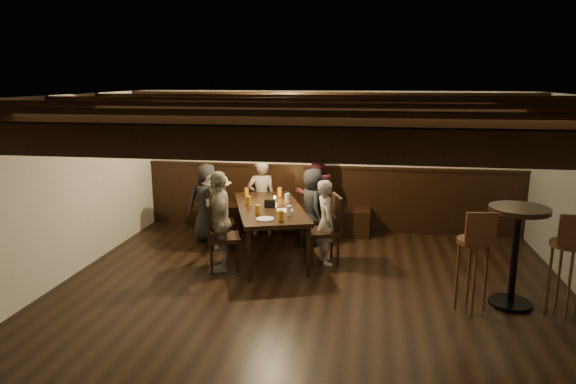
% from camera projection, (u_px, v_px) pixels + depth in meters
% --- Properties ---
extents(room, '(7.00, 7.00, 7.00)m').
position_uv_depth(room, '(305.00, 183.00, 7.65)').
color(room, black).
rests_on(room, ground).
extents(dining_table, '(1.51, 2.20, 0.76)m').
position_uv_depth(dining_table, '(270.00, 210.00, 7.57)').
color(dining_table, black).
rests_on(dining_table, floor).
extents(chair_left_near, '(0.51, 0.51, 0.88)m').
position_uv_depth(chair_left_near, '(220.00, 232.00, 7.98)').
color(chair_left_near, black).
rests_on(chair_left_near, floor).
extents(chair_left_far, '(0.56, 0.56, 0.96)m').
position_uv_depth(chair_left_far, '(222.00, 249.00, 7.10)').
color(chair_left_far, black).
rests_on(chair_left_far, floor).
extents(chair_right_near, '(0.50, 0.50, 0.86)m').
position_uv_depth(chair_right_near, '(311.00, 228.00, 8.21)').
color(chair_right_near, black).
rests_on(chair_right_near, floor).
extents(chair_right_far, '(0.57, 0.57, 0.99)m').
position_uv_depth(chair_right_far, '(324.00, 243.00, 7.33)').
color(chair_right_far, black).
rests_on(chair_right_far, floor).
extents(person_bench_left, '(0.72, 0.58, 1.27)m').
position_uv_depth(person_bench_left, '(207.00, 202.00, 8.30)').
color(person_bench_left, black).
rests_on(person_bench_left, floor).
extents(person_bench_centre, '(0.54, 0.44, 1.29)m').
position_uv_depth(person_bench_centre, '(261.00, 198.00, 8.59)').
color(person_bench_centre, gray).
rests_on(person_bench_centre, floor).
extents(person_bench_right, '(0.82, 0.73, 1.42)m').
position_uv_depth(person_bench_right, '(316.00, 194.00, 8.57)').
color(person_bench_right, '#561D2A').
rests_on(person_bench_right, floor).
extents(person_left_near, '(0.67, 0.88, 1.20)m').
position_uv_depth(person_left_near, '(218.00, 211.00, 7.90)').
color(person_left_near, '#A6948C').
rests_on(person_left_near, floor).
extents(person_left_far, '(0.58, 0.88, 1.39)m').
position_uv_depth(person_left_far, '(219.00, 221.00, 7.01)').
color(person_left_far, '#A09780').
rests_on(person_left_far, floor).
extents(person_right_near, '(0.56, 0.69, 1.23)m').
position_uv_depth(person_right_near, '(313.00, 206.00, 8.14)').
color(person_right_near, black).
rests_on(person_right_near, floor).
extents(person_right_far, '(0.42, 0.51, 1.22)m').
position_uv_depth(person_right_far, '(326.00, 222.00, 7.27)').
color(person_right_far, '#A5948B').
rests_on(person_right_far, floor).
extents(pint_a, '(0.07, 0.07, 0.14)m').
position_uv_depth(pint_a, '(246.00, 192.00, 8.17)').
color(pint_a, '#BF7219').
rests_on(pint_a, dining_table).
extents(pint_b, '(0.07, 0.07, 0.14)m').
position_uv_depth(pint_b, '(280.00, 192.00, 8.20)').
color(pint_b, '#BF7219').
rests_on(pint_b, dining_table).
extents(pint_c, '(0.07, 0.07, 0.14)m').
position_uv_depth(pint_c, '(248.00, 201.00, 7.59)').
color(pint_c, '#BF7219').
rests_on(pint_c, dining_table).
extents(pint_d, '(0.07, 0.07, 0.14)m').
position_uv_depth(pint_d, '(287.00, 198.00, 7.78)').
color(pint_d, silver).
rests_on(pint_d, dining_table).
extents(pint_e, '(0.07, 0.07, 0.14)m').
position_uv_depth(pint_e, '(258.00, 210.00, 7.07)').
color(pint_e, '#BF7219').
rests_on(pint_e, dining_table).
extents(pint_f, '(0.07, 0.07, 0.14)m').
position_uv_depth(pint_f, '(289.00, 211.00, 7.04)').
color(pint_f, silver).
rests_on(pint_f, dining_table).
extents(pint_g, '(0.07, 0.07, 0.14)m').
position_uv_depth(pint_g, '(281.00, 216.00, 6.77)').
color(pint_g, '#BF7219').
rests_on(pint_g, dining_table).
extents(plate_near, '(0.24, 0.24, 0.01)m').
position_uv_depth(plate_near, '(265.00, 219.00, 6.85)').
color(plate_near, white).
rests_on(plate_near, dining_table).
extents(plate_far, '(0.24, 0.24, 0.01)m').
position_uv_depth(plate_far, '(285.00, 210.00, 7.29)').
color(plate_far, white).
rests_on(plate_far, dining_table).
extents(condiment_caddy, '(0.15, 0.10, 0.12)m').
position_uv_depth(condiment_caddy, '(270.00, 203.00, 7.49)').
color(condiment_caddy, black).
rests_on(condiment_caddy, dining_table).
extents(candle, '(0.05, 0.05, 0.05)m').
position_uv_depth(candle, '(275.00, 200.00, 7.85)').
color(candle, beige).
rests_on(candle, dining_table).
extents(high_top_table, '(0.67, 0.67, 1.19)m').
position_uv_depth(high_top_table, '(516.00, 242.00, 5.86)').
color(high_top_table, black).
rests_on(high_top_table, floor).
extents(bar_stool_left, '(0.38, 0.40, 1.20)m').
position_uv_depth(bar_stool_left, '(472.00, 273.00, 5.81)').
color(bar_stool_left, '#3E2413').
rests_on(bar_stool_left, floor).
extents(bar_stool_right, '(0.38, 0.39, 1.20)m').
position_uv_depth(bar_stool_right, '(564.00, 277.00, 5.70)').
color(bar_stool_right, '#3E2413').
rests_on(bar_stool_right, floor).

